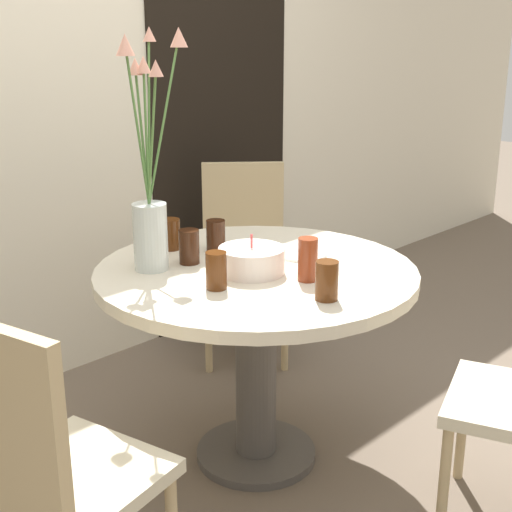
% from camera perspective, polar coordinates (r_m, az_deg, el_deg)
% --- Properties ---
extents(ground_plane, '(16.00, 16.00, 0.00)m').
position_cam_1_polar(ground_plane, '(2.66, 0.00, -15.70)').
color(ground_plane, '#6B5B4C').
extents(wall_back, '(8.00, 0.05, 2.60)m').
position_cam_1_polar(wall_back, '(3.11, -15.26, 13.97)').
color(wall_back, beige).
rests_on(wall_back, ground_plane).
extents(doorway_panel, '(0.90, 0.01, 2.05)m').
position_cam_1_polar(doorway_panel, '(3.63, -2.73, 10.60)').
color(doorway_panel, black).
rests_on(doorway_panel, ground_plane).
extents(dining_table, '(1.07, 1.07, 0.72)m').
position_cam_1_polar(dining_table, '(2.40, 0.00, -4.28)').
color(dining_table, beige).
rests_on(dining_table, ground_plane).
extents(chair_right_flank, '(0.57, 0.57, 0.88)m').
position_cam_1_polar(chair_right_flank, '(3.31, -0.96, 0.46)').
color(chair_right_flank, beige).
rests_on(chair_right_flank, ground_plane).
extents(chair_near_front, '(0.47, 0.47, 0.88)m').
position_cam_1_polar(chair_near_front, '(1.80, -16.61, -15.74)').
color(chair_near_front, beige).
rests_on(chair_near_front, ground_plane).
extents(birthday_cake, '(0.21, 0.21, 0.13)m').
position_cam_1_polar(birthday_cake, '(2.29, -0.36, -0.34)').
color(birthday_cake, white).
rests_on(birthday_cake, dining_table).
extents(flower_vase, '(0.29, 0.29, 0.76)m').
position_cam_1_polar(flower_vase, '(2.31, -8.47, 5.21)').
color(flower_vase, silver).
rests_on(flower_vase, dining_table).
extents(side_plate, '(0.18, 0.18, 0.01)m').
position_cam_1_polar(side_plate, '(2.49, 3.63, 0.19)').
color(side_plate, white).
rests_on(side_plate, dining_table).
extents(drink_glass_0, '(0.07, 0.07, 0.12)m').
position_cam_1_polar(drink_glass_0, '(2.39, -5.37, 0.75)').
color(drink_glass_0, '#33190C').
rests_on(drink_glass_0, dining_table).
extents(drink_glass_1, '(0.06, 0.06, 0.14)m').
position_cam_1_polar(drink_glass_1, '(2.21, 4.16, -0.28)').
color(drink_glass_1, maroon).
rests_on(drink_glass_1, dining_table).
extents(drink_glass_2, '(0.07, 0.07, 0.12)m').
position_cam_1_polar(drink_glass_2, '(2.06, 5.68, -1.97)').
color(drink_glass_2, '#51280F').
rests_on(drink_glass_2, dining_table).
extents(drink_glass_3, '(0.07, 0.07, 0.11)m').
position_cam_1_polar(drink_glass_3, '(2.52, -3.24, 1.65)').
color(drink_glass_3, '#33190C').
rests_on(drink_glass_3, dining_table).
extents(drink_glass_4, '(0.06, 0.06, 0.11)m').
position_cam_1_polar(drink_glass_4, '(2.15, -3.20, -1.17)').
color(drink_glass_4, '#51280F').
rests_on(drink_glass_4, dining_table).
extents(drink_glass_5, '(0.07, 0.07, 0.11)m').
position_cam_1_polar(drink_glass_5, '(2.56, -6.89, 1.75)').
color(drink_glass_5, '#51280F').
rests_on(drink_glass_5, dining_table).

